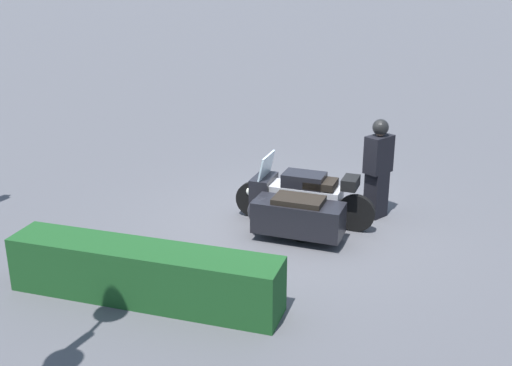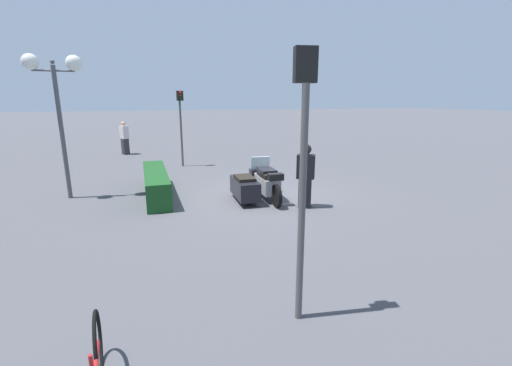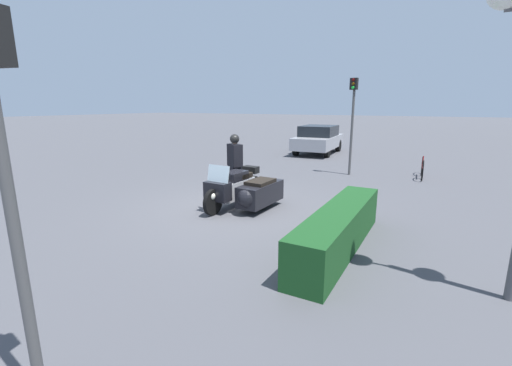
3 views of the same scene
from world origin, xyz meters
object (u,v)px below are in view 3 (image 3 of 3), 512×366
officer_rider (235,162)px  traffic_light_near (7,162)px  police_motorcycle (245,190)px  parked_car_background (318,139)px  traffic_light_far (353,112)px  hedge_bush_curbside (339,229)px  bicycle_parked (422,168)px

officer_rider → traffic_light_near: size_ratio=0.54×
police_motorcycle → parked_car_background: parked_car_background is taller
police_motorcycle → parked_car_background: (-10.42, -1.68, 0.30)m
traffic_light_far → hedge_bush_curbside: bearing=23.1°
traffic_light_near → parked_car_background: (-16.17, -3.06, -1.34)m
traffic_light_near → traffic_light_far: (-11.23, -0.18, 0.15)m
officer_rider → traffic_light_far: (-4.31, 2.24, 1.35)m
officer_rider → hedge_bush_curbside: 4.54m
traffic_light_far → parked_car_background: bearing=-139.2°
parked_car_background → bicycle_parked: 6.76m
bicycle_parked → traffic_light_far: bearing=-76.8°
parked_car_background → traffic_light_far: bearing=-153.5°
officer_rider → traffic_light_near: traffic_light_near is taller
officer_rider → bicycle_parked: officer_rider is taller
traffic_light_near → parked_car_background: traffic_light_near is taller
police_motorcycle → hedge_bush_curbside: 3.02m
police_motorcycle → officer_rider: bearing=-135.9°
officer_rider → parked_car_background: officer_rider is taller
officer_rider → bicycle_parked: size_ratio=0.97×
police_motorcycle → parked_car_background: size_ratio=0.57×
police_motorcycle → traffic_light_far: size_ratio=0.70×
police_motorcycle → hedge_bush_curbside: (1.33, 2.71, -0.09)m
police_motorcycle → traffic_light_near: size_ratio=0.75×
hedge_bush_curbside → parked_car_background: size_ratio=0.87×
hedge_bush_curbside → parked_car_background: (-11.75, -4.39, 0.39)m
traffic_light_far → police_motorcycle: bearing=-1.8°
police_motorcycle → officer_rider: 1.62m
police_motorcycle → bicycle_parked: police_motorcycle is taller
parked_car_background → bicycle_parked: size_ratio=2.37×
officer_rider → police_motorcycle: bearing=72.8°
traffic_light_far → parked_car_background: size_ratio=0.82×
hedge_bush_curbside → police_motorcycle: bearing=-116.1°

